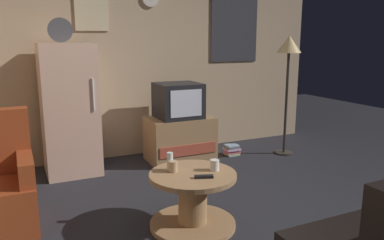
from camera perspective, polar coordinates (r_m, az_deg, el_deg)
ground_plane at (r=3.34m, az=7.03°, el=-15.65°), size 12.00×12.00×0.00m
wall_with_art at (r=5.20m, az=-7.19°, el=9.96°), size 5.20×0.12×2.73m
fridge at (r=4.61m, az=-17.80°, el=1.52°), size 0.60×0.62×1.77m
tv_stand at (r=4.97m, az=-1.79°, el=-2.79°), size 0.84×0.53×0.56m
crt_tv at (r=4.85m, az=-2.07°, el=2.92°), size 0.54×0.51×0.44m
standing_lamp at (r=5.24m, az=14.21°, el=9.56°), size 0.32×0.32×1.59m
coffee_table at (r=3.25m, az=0.11°, el=-11.80°), size 0.72×0.72×0.47m
wine_glass at (r=3.22m, az=-3.31°, el=-6.15°), size 0.05×0.05×0.15m
mug_ceramic_white at (r=3.22m, az=3.38°, el=-6.70°), size 0.08×0.08×0.09m
mug_ceramic_tan at (r=3.18m, az=-2.84°, el=-6.92°), size 0.08×0.08×0.09m
remote_control at (r=3.05m, az=1.77°, el=-8.43°), size 0.16×0.09×0.02m
book_stack at (r=5.24m, az=5.94°, el=-4.47°), size 0.21×0.16×0.14m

